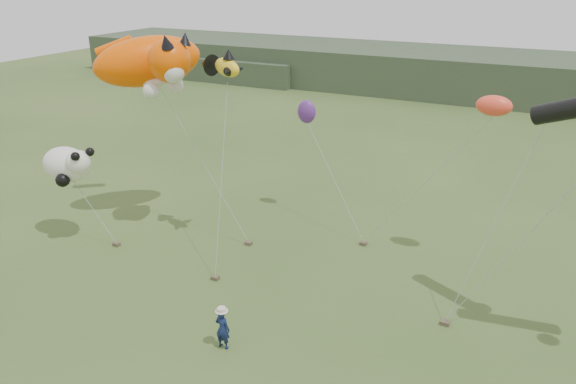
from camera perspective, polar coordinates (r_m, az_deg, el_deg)
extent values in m
plane|color=#385123|center=(19.81, -4.30, -15.22)|extent=(120.00, 120.00, 0.00)
cube|color=#2D3D28|center=(59.87, 18.43, 11.30)|extent=(90.00, 12.00, 4.00)
cube|color=#2D3D28|center=(68.23, -8.34, 12.72)|extent=(25.00, 8.00, 2.50)
imported|color=#121E47|center=(19.35, -6.66, -13.64)|extent=(0.53, 0.35, 1.47)
cube|color=brown|center=(26.06, -4.04, -5.21)|extent=(0.30, 0.24, 0.15)
cube|color=brown|center=(23.47, -7.40, -8.63)|extent=(0.30, 0.24, 0.15)
cube|color=brown|center=(21.40, 15.68, -12.68)|extent=(0.30, 0.24, 0.15)
cube|color=brown|center=(27.07, -17.03, -5.10)|extent=(0.30, 0.24, 0.15)
cube|color=brown|center=(26.20, 7.66, -5.20)|extent=(0.30, 0.24, 0.15)
ellipsoid|color=#F95400|center=(27.54, -14.07, 12.75)|extent=(5.22, 5.34, 2.79)
sphere|color=#F95400|center=(25.40, -11.96, 12.91)|extent=(1.87, 1.87, 1.87)
cone|color=black|center=(24.69, -12.29, 14.71)|extent=(0.58, 0.71, 0.70)
cone|color=black|center=(25.38, -10.43, 15.03)|extent=(0.58, 0.67, 0.66)
sphere|color=silver|center=(24.97, -11.56, 11.83)|extent=(0.93, 0.93, 0.93)
ellipsoid|color=silver|center=(27.31, -13.99, 10.92)|extent=(1.82, 0.91, 0.57)
sphere|color=silver|center=(25.53, -13.73, 9.96)|extent=(0.73, 0.73, 0.73)
sphere|color=silver|center=(26.51, -11.37, 10.58)|extent=(0.73, 0.73, 0.73)
cylinder|color=#F95400|center=(29.87, -17.20, 13.93)|extent=(1.93, 1.41, 1.13)
ellipsoid|color=yellow|center=(23.74, -6.21, 12.46)|extent=(1.60, 1.03, 0.92)
cone|color=black|center=(24.64, -8.25, 12.72)|extent=(0.94, 1.07, 0.90)
cone|color=black|center=(23.61, -6.06, 13.77)|extent=(0.50, 0.50, 0.40)
cone|color=black|center=(23.19, -6.23, 11.99)|extent=(0.53, 0.56, 0.40)
cone|color=black|center=(24.02, -4.93, 12.38)|extent=(0.53, 0.56, 0.40)
ellipsoid|color=white|center=(27.39, -21.60, 2.63)|extent=(2.41, 1.61, 1.61)
sphere|color=white|center=(26.35, -20.54, 2.87)|extent=(1.07, 1.07, 1.07)
sphere|color=black|center=(25.81, -20.80, 3.40)|extent=(0.39, 0.39, 0.39)
sphere|color=black|center=(26.24, -19.49, 3.87)|extent=(0.39, 0.39, 0.39)
sphere|color=black|center=(26.77, -21.91, 1.14)|extent=(0.62, 0.62, 0.62)
sphere|color=black|center=(28.18, -22.10, 2.31)|extent=(0.62, 0.62, 0.62)
ellipsoid|color=#FD462D|center=(23.58, 20.20, 8.23)|extent=(1.39, 0.81, 0.81)
ellipsoid|color=#58287D|center=(27.77, 1.91, 8.15)|extent=(0.94, 0.63, 1.15)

